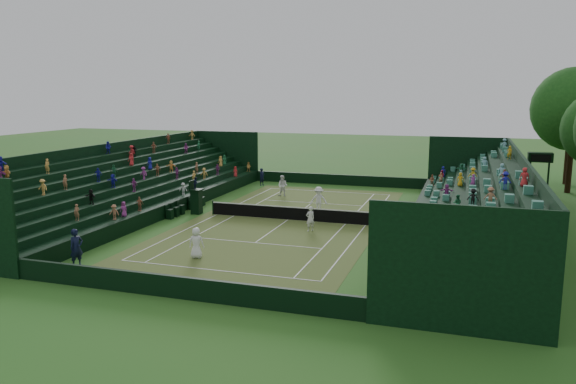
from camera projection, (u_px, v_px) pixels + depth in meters
name	position (u px, v px, depth m)	size (l,w,h in m)	color
ground	(288.00, 220.00, 39.39)	(160.00, 160.00, 0.00)	#2A6A21
court_surface	(288.00, 220.00, 39.39)	(12.97, 26.77, 0.01)	#396923
perimeter_wall_north	(338.00, 180.00, 54.18)	(17.17, 0.20, 1.00)	black
perimeter_wall_south	(176.00, 287.00, 24.42)	(17.17, 0.20, 1.00)	black
perimeter_wall_east	(411.00, 222.00, 36.73)	(0.20, 31.77, 1.00)	black
perimeter_wall_west	(180.00, 206.00, 41.87)	(0.20, 31.77, 1.00)	black
north_grandstand	(479.00, 210.00, 35.28)	(6.60, 32.00, 4.90)	black
south_grandstand	(131.00, 189.00, 42.95)	(6.60, 32.00, 4.90)	black
tennis_net	(288.00, 213.00, 39.30)	(11.67, 0.10, 1.06)	black
scoreboard_tower	(540.00, 159.00, 48.45)	(2.00, 1.00, 3.70)	black
umpire_chair	(196.00, 198.00, 41.25)	(0.87, 0.87, 2.74)	black
courtside_chairs	(187.00, 207.00, 42.01)	(0.46, 5.44, 1.00)	black
player_near_west	(196.00, 243.00, 30.23)	(0.83, 0.54, 1.70)	white
player_near_east	(310.00, 219.00, 36.10)	(0.60, 0.39, 1.64)	silver
player_far_west	(283.00, 186.00, 48.19)	(0.89, 0.69, 1.83)	white
player_far_east	(319.00, 200.00, 41.46)	(1.28, 0.74, 1.98)	white
line_judge_north	(262.00, 177.00, 53.77)	(0.61, 0.40, 1.66)	black
line_judge_south	(76.00, 248.00, 28.73)	(0.73, 0.48, 1.99)	black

